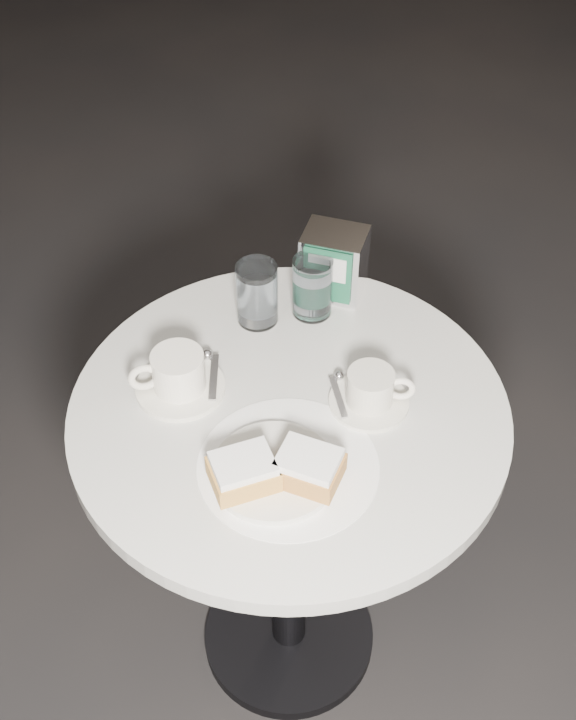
% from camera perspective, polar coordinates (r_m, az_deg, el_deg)
% --- Properties ---
extents(ground, '(7.00, 7.00, 0.00)m').
position_cam_1_polar(ground, '(2.04, 0.05, -17.18)').
color(ground, black).
rests_on(ground, ground).
extents(cafe_table, '(0.70, 0.70, 0.74)m').
position_cam_1_polar(cafe_table, '(1.58, 0.06, -7.82)').
color(cafe_table, black).
rests_on(cafe_table, ground).
extents(sugar_spill, '(0.33, 0.33, 0.00)m').
position_cam_1_polar(sugar_spill, '(1.35, 0.00, -6.71)').
color(sugar_spill, white).
rests_on(sugar_spill, cafe_table).
extents(beignet_plate, '(0.21, 0.19, 0.06)m').
position_cam_1_polar(beignet_plate, '(1.31, -0.82, -6.99)').
color(beignet_plate, silver).
rests_on(beignet_plate, cafe_table).
extents(coffee_cup_left, '(0.17, 0.17, 0.08)m').
position_cam_1_polar(coffee_cup_left, '(1.44, -6.97, -0.97)').
color(coffee_cup_left, silver).
rests_on(coffee_cup_left, cafe_table).
extents(coffee_cup_right, '(0.15, 0.15, 0.07)m').
position_cam_1_polar(coffee_cup_right, '(1.42, 5.25, -1.97)').
color(coffee_cup_right, silver).
rests_on(coffee_cup_right, cafe_table).
extents(water_glass_left, '(0.08, 0.08, 0.11)m').
position_cam_1_polar(water_glass_left, '(1.54, -1.97, 4.17)').
color(water_glass_left, silver).
rests_on(water_glass_left, cafe_table).
extents(water_glass_right, '(0.09, 0.09, 0.11)m').
position_cam_1_polar(water_glass_right, '(1.55, 1.55, 4.61)').
color(water_glass_right, silver).
rests_on(water_glass_right, cafe_table).
extents(napkin_dispenser, '(0.13, 0.12, 0.13)m').
position_cam_1_polar(napkin_dispenser, '(1.59, 2.91, 6.17)').
color(napkin_dispenser, silver).
rests_on(napkin_dispenser, cafe_table).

